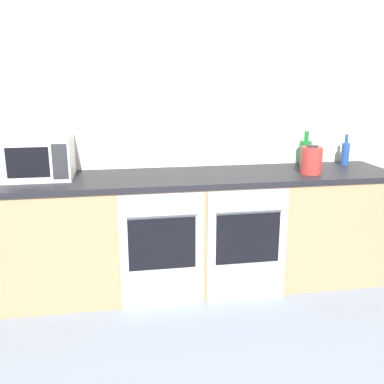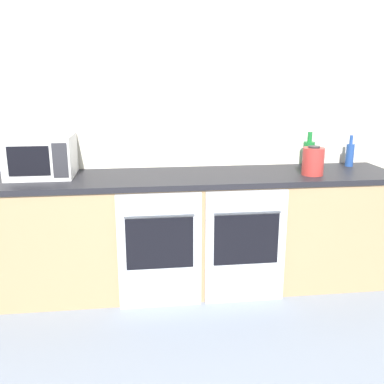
{
  "view_description": "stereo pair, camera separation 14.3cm",
  "coord_description": "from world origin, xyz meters",
  "px_view_note": "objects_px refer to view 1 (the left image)",
  "views": [
    {
      "loc": [
        -0.48,
        -1.09,
        1.58
      ],
      "look_at": [
        0.04,
        1.98,
        0.75
      ],
      "focal_mm": 40.0,
      "sensor_mm": 36.0,
      "label": 1
    },
    {
      "loc": [
        -0.34,
        -1.11,
        1.58
      ],
      "look_at": [
        0.04,
        1.98,
        0.75
      ],
      "focal_mm": 40.0,
      "sensor_mm": 36.0,
      "label": 2
    }
  ],
  "objects_px": {
    "bottle_blue": "(345,153)",
    "bottle_green": "(305,152)",
    "oven_left": "(162,251)",
    "kettle": "(311,160)",
    "microwave": "(39,157)",
    "oven_right": "(247,246)"
  },
  "relations": [
    {
      "from": "bottle_blue",
      "to": "kettle",
      "type": "distance_m",
      "value": 0.51
    },
    {
      "from": "oven_left",
      "to": "oven_right",
      "type": "xyz_separation_m",
      "value": [
        0.61,
        0.0,
        0.0
      ]
    },
    {
      "from": "microwave",
      "to": "bottle_green",
      "type": "distance_m",
      "value": 2.08
    },
    {
      "from": "oven_left",
      "to": "kettle",
      "type": "relative_size",
      "value": 3.87
    },
    {
      "from": "bottle_blue",
      "to": "bottle_green",
      "type": "distance_m",
      "value": 0.34
    },
    {
      "from": "bottle_blue",
      "to": "bottle_green",
      "type": "xyz_separation_m",
      "value": [
        -0.34,
        0.02,
        0.01
      ]
    },
    {
      "from": "bottle_green",
      "to": "oven_left",
      "type": "bearing_deg",
      "value": -157.14
    },
    {
      "from": "oven_right",
      "to": "bottle_blue",
      "type": "xyz_separation_m",
      "value": [
        0.98,
        0.5,
        0.56
      ]
    },
    {
      "from": "kettle",
      "to": "oven_right",
      "type": "bearing_deg",
      "value": -157.98
    },
    {
      "from": "microwave",
      "to": "kettle",
      "type": "bearing_deg",
      "value": -5.8
    },
    {
      "from": "bottle_green",
      "to": "oven_right",
      "type": "bearing_deg",
      "value": -140.49
    },
    {
      "from": "microwave",
      "to": "bottle_green",
      "type": "height_order",
      "value": "microwave"
    },
    {
      "from": "oven_left",
      "to": "bottle_green",
      "type": "height_order",
      "value": "bottle_green"
    },
    {
      "from": "microwave",
      "to": "bottle_green",
      "type": "xyz_separation_m",
      "value": [
        2.08,
        0.1,
        -0.04
      ]
    },
    {
      "from": "oven_left",
      "to": "kettle",
      "type": "distance_m",
      "value": 1.31
    },
    {
      "from": "oven_right",
      "to": "microwave",
      "type": "distance_m",
      "value": 1.62
    },
    {
      "from": "oven_right",
      "to": "microwave",
      "type": "relative_size",
      "value": 1.8
    },
    {
      "from": "oven_left",
      "to": "kettle",
      "type": "xyz_separation_m",
      "value": [
        1.16,
        0.22,
        0.56
      ]
    },
    {
      "from": "oven_left",
      "to": "oven_right",
      "type": "distance_m",
      "value": 0.61
    },
    {
      "from": "oven_left",
      "to": "bottle_blue",
      "type": "xyz_separation_m",
      "value": [
        1.59,
        0.5,
        0.56
      ]
    },
    {
      "from": "oven_left",
      "to": "microwave",
      "type": "distance_m",
      "value": 1.12
    },
    {
      "from": "microwave",
      "to": "kettle",
      "type": "distance_m",
      "value": 2.0
    }
  ]
}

